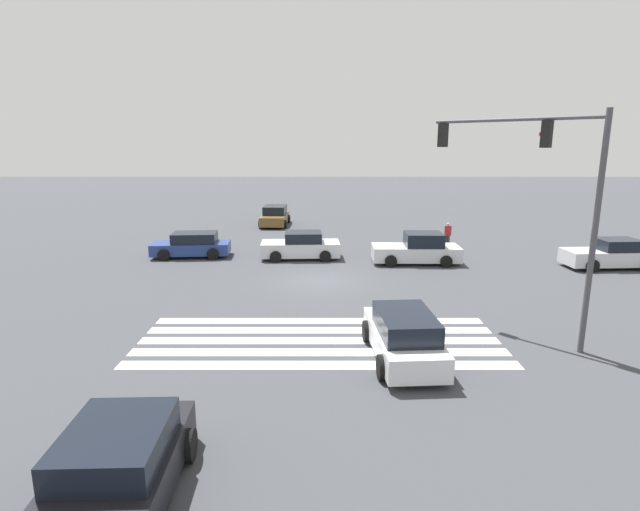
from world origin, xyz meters
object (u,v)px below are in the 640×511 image
at_px(traffic_signal_mast, 547,183).
at_px(car_2, 193,245).
at_px(car_3, 275,216).
at_px(car_1, 404,336).
at_px(car_0, 418,250).
at_px(car_6, 116,471).
at_px(car_4, 612,255).
at_px(car_5, 302,246).
at_px(pedestrian, 448,234).

xyz_separation_m(traffic_signal_mast, car_2, (-14.62, 12.50, -4.58)).
bearing_deg(traffic_signal_mast, car_3, -20.66).
xyz_separation_m(traffic_signal_mast, car_1, (-4.62, -1.63, -4.52)).
relative_size(car_0, car_6, 1.08).
bearing_deg(traffic_signal_mast, car_4, -85.04).
bearing_deg(car_3, car_0, 37.20).
xyz_separation_m(car_1, car_5, (-3.64, 13.72, -0.04)).
distance_m(car_2, car_5, 6.37).
bearing_deg(traffic_signal_mast, pedestrian, -48.54).
height_order(car_4, pedestrian, pedestrian).
xyz_separation_m(car_0, car_3, (-9.01, 12.93, -0.02)).
bearing_deg(car_6, traffic_signal_mast, 124.40).
xyz_separation_m(car_4, car_6, (-19.17, -17.88, 0.00)).
height_order(car_1, car_3, car_3).
distance_m(car_2, pedestrian, 15.80).
distance_m(car_1, car_5, 14.19).
bearing_deg(car_2, pedestrian, -174.30).
relative_size(car_1, car_2, 1.00).
xyz_separation_m(car_3, pedestrian, (11.74, -8.65, 0.14)).
bearing_deg(car_1, pedestrian, -21.82).
distance_m(car_1, car_4, 17.31).
height_order(car_2, car_5, car_5).
relative_size(car_5, pedestrian, 2.89).
bearing_deg(car_4, car_3, -39.57).
bearing_deg(car_1, traffic_signal_mast, -74.13).
bearing_deg(car_6, car_0, 152.46).
xyz_separation_m(car_0, car_1, (-2.83, -12.58, -0.00)).
relative_size(car_1, pedestrian, 2.89).
relative_size(car_3, car_4, 0.94).
height_order(car_2, pedestrian, pedestrian).
bearing_deg(car_0, car_5, -8.87).
bearing_deg(car_6, car_4, 131.06).
distance_m(traffic_signal_mast, car_4, 13.69).
bearing_deg(car_3, car_1, 15.94).
bearing_deg(pedestrian, traffic_signal_mast, 41.83).
bearing_deg(car_0, pedestrian, -121.49).
xyz_separation_m(car_3, car_5, (2.54, -11.79, -0.02)).
bearing_deg(car_3, car_5, 14.48).
relative_size(car_0, car_2, 1.05).
bearing_deg(car_6, car_2, -171.56).
distance_m(car_1, car_3, 26.25).
height_order(car_3, car_5, car_3).
bearing_deg(car_4, traffic_signal_mast, 46.62).
distance_m(traffic_signal_mast, car_0, 11.98).
distance_m(car_3, car_5, 12.06).
height_order(car_4, car_5, car_4).
bearing_deg(car_2, car_0, 168.89).
distance_m(car_5, pedestrian, 9.73).
height_order(car_0, car_3, car_0).
bearing_deg(car_4, car_1, 38.35).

